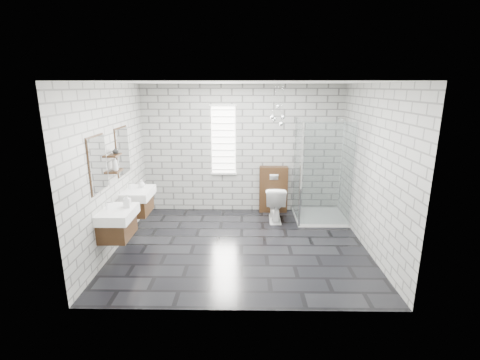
{
  "coord_description": "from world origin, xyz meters",
  "views": [
    {
      "loc": [
        0.06,
        -5.48,
        2.64
      ],
      "look_at": [
        -0.03,
        0.35,
        1.07
      ],
      "focal_mm": 26.0,
      "sensor_mm": 36.0,
      "label": 1
    }
  ],
  "objects_px": {
    "vanity_left": "(115,215)",
    "vanity_right": "(136,194)",
    "cistern_panel": "(273,189)",
    "shower_enclosure": "(317,197)",
    "toilet": "(275,203)"
  },
  "relations": [
    {
      "from": "toilet",
      "to": "vanity_right",
      "type": "bearing_deg",
      "value": 16.79
    },
    {
      "from": "vanity_right",
      "to": "shower_enclosure",
      "type": "relative_size",
      "value": 0.77
    },
    {
      "from": "shower_enclosure",
      "to": "toilet",
      "type": "height_order",
      "value": "shower_enclosure"
    },
    {
      "from": "vanity_left",
      "to": "cistern_panel",
      "type": "distance_m",
      "value": 3.45
    },
    {
      "from": "vanity_left",
      "to": "cistern_panel",
      "type": "bearing_deg",
      "value": 41.42
    },
    {
      "from": "vanity_left",
      "to": "cistern_panel",
      "type": "xyz_separation_m",
      "value": [
        2.58,
        2.27,
        -0.26
      ]
    },
    {
      "from": "shower_enclosure",
      "to": "cistern_panel",
      "type": "bearing_deg",
      "value": 148.13
    },
    {
      "from": "vanity_right",
      "to": "shower_enclosure",
      "type": "xyz_separation_m",
      "value": [
        3.41,
        0.7,
        -0.25
      ]
    },
    {
      "from": "cistern_panel",
      "to": "shower_enclosure",
      "type": "relative_size",
      "value": 0.49
    },
    {
      "from": "vanity_left",
      "to": "vanity_right",
      "type": "bearing_deg",
      "value": 90.0
    },
    {
      "from": "vanity_left",
      "to": "toilet",
      "type": "distance_m",
      "value": 3.15
    },
    {
      "from": "vanity_right",
      "to": "cistern_panel",
      "type": "height_order",
      "value": "vanity_right"
    },
    {
      "from": "vanity_left",
      "to": "vanity_right",
      "type": "relative_size",
      "value": 1.0
    },
    {
      "from": "toilet",
      "to": "cistern_panel",
      "type": "bearing_deg",
      "value": -88.63
    },
    {
      "from": "cistern_panel",
      "to": "shower_enclosure",
      "type": "xyz_separation_m",
      "value": [
        0.83,
        -0.52,
        0.0
      ]
    }
  ]
}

